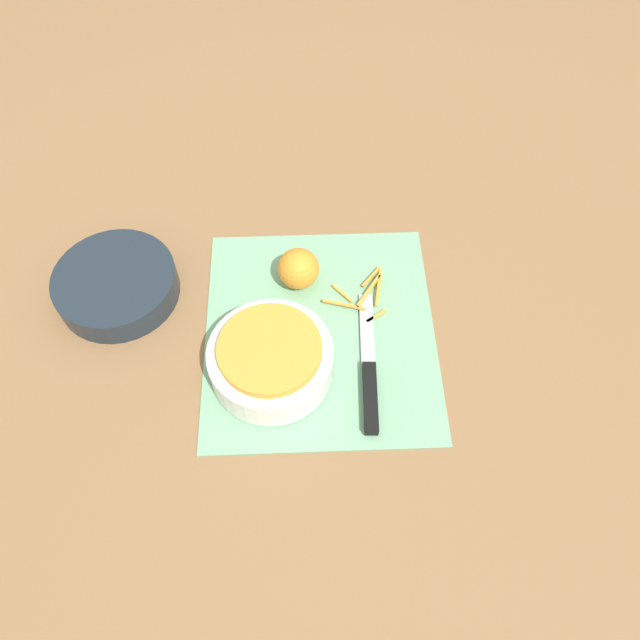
# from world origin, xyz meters

# --- Properties ---
(ground_plane) EXTENTS (4.00, 4.00, 0.00)m
(ground_plane) POSITION_xyz_m (0.00, 0.00, 0.00)
(ground_plane) COLOR olive
(cutting_board) EXTENTS (0.40, 0.36, 0.01)m
(cutting_board) POSITION_xyz_m (0.00, 0.00, 0.00)
(cutting_board) COLOR #75AD84
(cutting_board) RESTS_ON ground_plane
(bowl_speckled) EXTENTS (0.19, 0.19, 0.07)m
(bowl_speckled) POSITION_xyz_m (-0.07, 0.08, 0.04)
(bowl_speckled) COLOR silver
(bowl_speckled) RESTS_ON cutting_board
(bowl_dark) EXTENTS (0.20, 0.20, 0.05)m
(bowl_dark) POSITION_xyz_m (0.09, 0.33, 0.02)
(bowl_dark) COLOR #1E2833
(bowl_dark) RESTS_ON ground_plane
(knife) EXTENTS (0.24, 0.03, 0.02)m
(knife) POSITION_xyz_m (-0.10, -0.07, 0.01)
(knife) COLOR black
(knife) RESTS_ON cutting_board
(orange_left) EXTENTS (0.07, 0.07, 0.07)m
(orange_left) POSITION_xyz_m (0.10, 0.03, 0.04)
(orange_left) COLOR orange
(orange_left) RESTS_ON cutting_board
(peel_pile) EXTENTS (0.11, 0.10, 0.01)m
(peel_pile) POSITION_xyz_m (0.07, -0.08, 0.01)
(peel_pile) COLOR orange
(peel_pile) RESTS_ON cutting_board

